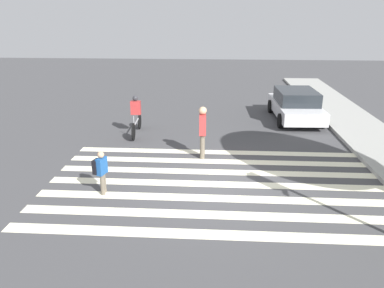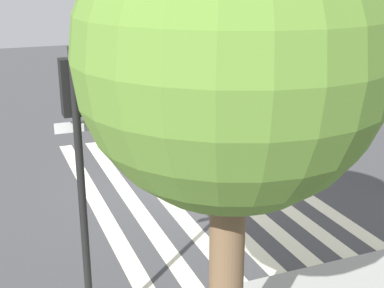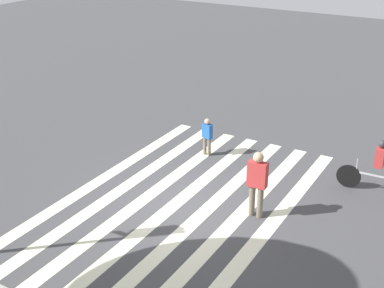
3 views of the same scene
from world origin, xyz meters
name	(u,v)px [view 1 (image 1 of 3)]	position (x,y,z in m)	size (l,w,h in m)	color
ground_plane	(215,184)	(0.00, 0.00, 0.00)	(60.00, 60.00, 0.00)	#444447
crosswalk_stripes	(215,184)	(0.00, 0.00, 0.00)	(5.76, 10.00, 0.01)	#F2EDCC
pedestrian_adult_blue_shirt	(203,129)	(-2.14, -0.46, 1.04)	(0.52, 0.27, 1.83)	#6B6051
pedestrian_adult_tall_backpack	(101,169)	(0.79, -3.17, 0.74)	(0.38, 0.36, 1.27)	#6B6051
cyclist_mid_street	(136,114)	(-4.58, -3.28, 0.87)	(2.25, 0.41, 1.64)	black
car_parked_far_curb	(296,105)	(-7.22, 3.72, 0.72)	(4.26, 2.14, 1.42)	silver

